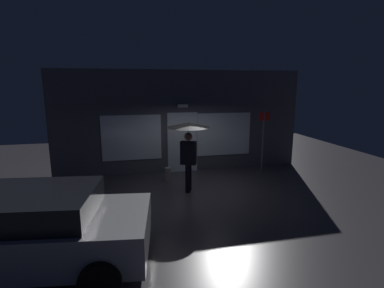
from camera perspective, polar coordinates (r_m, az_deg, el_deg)
ground_plane at (r=8.89m, az=0.85°, el=-9.38°), size 18.00×18.00×0.00m
building_facade at (r=10.67m, az=-2.10°, el=4.33°), size 9.08×0.48×3.70m
person_with_umbrella at (r=8.49m, az=-0.73°, el=1.33°), size 1.26×1.26×2.11m
parked_car at (r=5.95m, az=-29.70°, el=-14.33°), size 4.37×2.51×1.41m
street_sign_post at (r=10.83m, az=13.82°, el=1.34°), size 0.40×0.07×2.32m
sidewalk_bollard at (r=9.80m, az=-4.77°, el=-5.97°), size 0.22×0.22×0.46m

